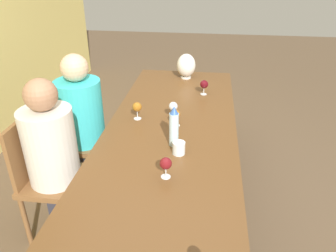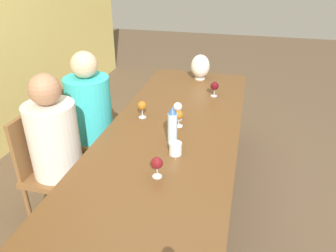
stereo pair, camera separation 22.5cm
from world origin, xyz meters
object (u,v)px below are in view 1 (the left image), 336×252
object	(u,v)px
wine_glass_1	(173,107)
person_far	(83,122)
water_tumbler	(179,148)
person_near	(55,157)
wine_glass_0	(166,164)
wine_glass_5	(204,85)
vase	(186,66)
chair_far	(76,136)
water_bottle	(174,127)
wine_glass_2	(176,115)
wine_glass_3	(137,107)
chair_near	(47,174)

from	to	relation	value
wine_glass_1	person_far	xyz separation A→B (m)	(0.06, 0.77, -0.21)
water_tumbler	wine_glass_1	world-z (taller)	wine_glass_1
person_near	person_far	world-z (taller)	person_far
wine_glass_0	water_tumbler	bearing A→B (deg)	-10.46
wine_glass_5	person_near	size ratio (longest dim) A/B	0.11
wine_glass_1	wine_glass_5	world-z (taller)	wine_glass_1
vase	chair_far	bearing A→B (deg)	136.42
water_bottle	person_near	world-z (taller)	person_near
person_far	wine_glass_0	bearing A→B (deg)	-135.05
vase	water_bottle	bearing A→B (deg)	-178.67
wine_glass_2	chair_far	xyz separation A→B (m)	(0.17, 0.89, -0.35)
vase	person_near	xyz separation A→B (m)	(-1.48, 0.79, -0.23)
vase	person_near	size ratio (longest dim) A/B	0.21
person_near	wine_glass_2	bearing A→B (deg)	-64.22
water_tumbler	wine_glass_3	world-z (taller)	wine_glass_3
wine_glass_1	wine_glass_5	size ratio (longest dim) A/B	1.08
chair_far	person_far	distance (m)	0.17
water_tumbler	chair_near	size ratio (longest dim) A/B	0.09
person_near	person_far	size ratio (longest dim) A/B	1.00
wine_glass_0	chair_far	size ratio (longest dim) A/B	0.14
chair_far	wine_glass_0	bearing A→B (deg)	-132.19
wine_glass_0	wine_glass_5	xyz separation A→B (m)	(1.31, -0.17, 0.00)
water_bottle	wine_glass_0	bearing A→B (deg)	179.44
water_tumbler	person_near	distance (m)	0.88
water_tumbler	vase	distance (m)	1.48
water_tumbler	wine_glass_5	bearing A→B (deg)	-6.79
vase	wine_glass_0	distance (m)	1.74
wine_glass_0	person_near	world-z (taller)	person_near
wine_glass_5	chair_near	xyz separation A→B (m)	(-1.05, 1.08, -0.35)
wine_glass_1	water_tumbler	bearing A→B (deg)	-168.85
wine_glass_1	water_bottle	bearing A→B (deg)	-172.32
wine_glass_0	person_far	world-z (taller)	person_far
wine_glass_2	person_far	world-z (taller)	person_far
wine_glass_5	person_far	world-z (taller)	person_far
wine_glass_2	wine_glass_5	size ratio (longest dim) A/B	0.94
vase	person_far	size ratio (longest dim) A/B	0.21
wine_glass_0	wine_glass_3	xyz separation A→B (m)	(0.73, 0.33, 0.01)
vase	person_far	bearing A→B (deg)	139.35
water_tumbler	person_near	xyz separation A→B (m)	(-0.00, 0.87, -0.14)
chair_near	chair_far	xyz separation A→B (m)	(0.56, 0.00, 0.00)
wine_glass_0	vase	bearing A→B (deg)	0.93
water_bottle	wine_glass_2	bearing A→B (deg)	3.59
chair_near	person_near	xyz separation A→B (m)	(0.00, -0.08, 0.15)
wine_glass_2	person_near	size ratio (longest dim) A/B	0.10
wine_glass_5	water_tumbler	bearing A→B (deg)	173.21
wine_glass_1	wine_glass_2	size ratio (longest dim) A/B	1.15
chair_near	vase	bearing A→B (deg)	-30.65
wine_glass_3	chair_far	world-z (taller)	chair_far
wine_glass_1	chair_far	distance (m)	0.93
vase	wine_glass_1	distance (m)	0.99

